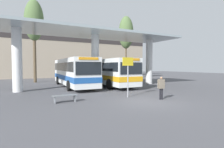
# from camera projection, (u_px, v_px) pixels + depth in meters

# --- Properties ---
(ground_plane) EXTENTS (100.00, 100.00, 0.00)m
(ground_plane) POSITION_uv_depth(u_px,v_px,m) (146.00, 101.00, 11.36)
(ground_plane) COLOR #4C4C51
(townhouse_backdrop) EXTENTS (40.00, 0.58, 9.52)m
(townhouse_backdrop) POSITION_uv_depth(u_px,v_px,m) (61.00, 50.00, 34.63)
(townhouse_backdrop) COLOR tan
(townhouse_backdrop) RESTS_ON ground_plane
(station_canopy) EXTENTS (19.91, 6.00, 5.93)m
(station_canopy) POSITION_uv_depth(u_px,v_px,m) (95.00, 42.00, 18.83)
(station_canopy) COLOR silver
(station_canopy) RESTS_ON ground_plane
(transit_bus_left_bay) EXTENTS (2.97, 11.15, 3.09)m
(transit_bus_left_bay) POSITION_uv_depth(u_px,v_px,m) (73.00, 71.00, 19.70)
(transit_bus_left_bay) COLOR white
(transit_bus_left_bay) RESTS_ON ground_plane
(transit_bus_center_bay) EXTENTS (3.00, 10.83, 3.06)m
(transit_bus_center_bay) POSITION_uv_depth(u_px,v_px,m) (107.00, 71.00, 20.76)
(transit_bus_center_bay) COLOR white
(transit_bus_center_bay) RESTS_ON ground_plane
(waiting_bench_near_pillar) EXTENTS (1.57, 0.44, 0.46)m
(waiting_bench_near_pillar) POSITION_uv_depth(u_px,v_px,m) (65.00, 97.00, 11.09)
(waiting_bench_near_pillar) COLOR slate
(waiting_bench_near_pillar) RESTS_ON ground_plane
(info_sign_platform) EXTENTS (0.90, 0.09, 2.94)m
(info_sign_platform) POSITION_uv_depth(u_px,v_px,m) (128.00, 69.00, 12.81)
(info_sign_platform) COLOR gray
(info_sign_platform) RESTS_ON ground_plane
(pedestrian_waiting) EXTENTS (0.58, 0.30, 1.58)m
(pedestrian_waiting) POSITION_uv_depth(u_px,v_px,m) (161.00, 86.00, 12.00)
(pedestrian_waiting) COLOR black
(pedestrian_waiting) RESTS_ON ground_plane
(poplar_tree_behind_left) EXTENTS (2.57, 2.57, 11.48)m
(poplar_tree_behind_left) POSITION_uv_depth(u_px,v_px,m) (34.00, 21.00, 24.17)
(poplar_tree_behind_left) COLOR brown
(poplar_tree_behind_left) RESTS_ON ground_plane
(poplar_tree_behind_right) EXTENTS (2.61, 2.61, 11.18)m
(poplar_tree_behind_right) POSITION_uv_depth(u_px,v_px,m) (126.00, 33.00, 31.12)
(poplar_tree_behind_right) COLOR brown
(poplar_tree_behind_right) RESTS_ON ground_plane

